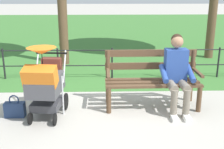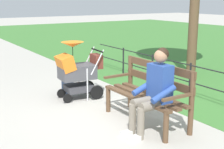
{
  "view_description": "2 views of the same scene",
  "coord_description": "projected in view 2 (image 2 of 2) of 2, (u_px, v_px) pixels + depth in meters",
  "views": [
    {
      "loc": [
        0.17,
        4.62,
        2.02
      ],
      "look_at": [
        0.05,
        0.1,
        0.63
      ],
      "focal_mm": 46.51,
      "sensor_mm": 36.0,
      "label": 1
    },
    {
      "loc": [
        -4.49,
        3.03,
        1.96
      ],
      "look_at": [
        0.07,
        0.15,
        0.68
      ],
      "focal_mm": 51.22,
      "sensor_mm": 36.0,
      "label": 2
    }
  ],
  "objects": [
    {
      "name": "handbag",
      "position": [
        68.0,
        86.0,
        6.86
      ],
      "size": [
        0.32,
        0.14,
        0.37
      ],
      "color": "navy",
      "rests_on": "ground"
    },
    {
      "name": "stroller",
      "position": [
        77.0,
        70.0,
        6.31
      ],
      "size": [
        0.58,
        0.93,
        1.15
      ],
      "color": "black",
      "rests_on": "ground"
    },
    {
      "name": "person_on_bench",
      "position": [
        154.0,
        89.0,
        4.67
      ],
      "size": [
        0.53,
        0.74,
        1.28
      ],
      "color": "slate",
      "rests_on": "ground"
    },
    {
      "name": "park_bench",
      "position": [
        150.0,
        90.0,
        5.13
      ],
      "size": [
        1.61,
        0.62,
        0.96
      ],
      "color": "brown",
      "rests_on": "ground"
    },
    {
      "name": "ground_plane",
      "position": [
        121.0,
        111.0,
        5.72
      ],
      "size": [
        60.0,
        60.0,
        0.0
      ],
      "primitive_type": "plane",
      "color": "#ADA89E"
    },
    {
      "name": "park_fence",
      "position": [
        200.0,
        79.0,
        6.27
      ],
      "size": [
        7.28,
        0.04,
        0.7
      ],
      "color": "black",
      "rests_on": "ground"
    }
  ]
}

